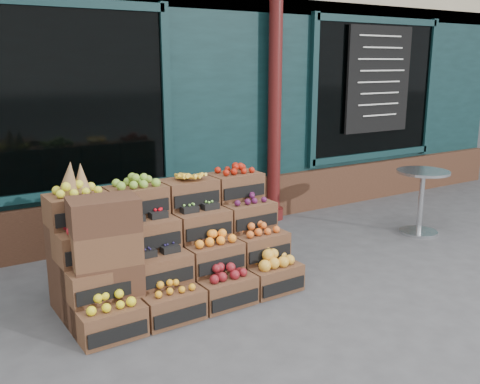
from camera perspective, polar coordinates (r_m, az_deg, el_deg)
ground at (r=5.40m, az=5.84°, el=-10.04°), size 60.00×60.00×0.00m
shop_facade at (r=9.50m, az=-13.66°, el=14.72°), size 12.00×6.24×4.80m
crate_display at (r=5.10m, az=-6.97°, el=-6.45°), size 2.19×1.11×1.35m
spare_crates at (r=4.62m, az=-14.07°, el=-7.23°), size 0.59×0.44×1.10m
bistro_table at (r=7.22m, az=18.79°, el=-0.26°), size 0.66×0.66×0.83m
shopkeeper at (r=6.89m, az=-20.12°, el=3.55°), size 0.84×0.63×2.10m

